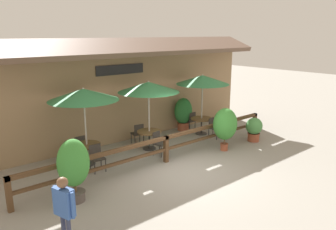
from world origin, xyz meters
The scene contains 20 objects.
ground_plane centered at (0.00, 0.00, 0.00)m, with size 60.00×60.00×0.00m, color gray.
building_facade centered at (0.00, 4.10, 2.16)m, with size 14.28×1.49×4.23m.
patio_railing centered at (0.00, 1.05, 0.70)m, with size 10.40×0.14×0.95m.
patio_umbrella_near centered at (-2.20, 2.63, 2.45)m, with size 2.32×2.32×2.68m.
dining_table_near centered at (-2.20, 2.63, 0.58)m, with size 0.95×0.95×0.73m.
chair_near_streetside centered at (-2.20, 1.95, 0.49)m, with size 0.46×0.46×0.87m.
chair_near_wallside centered at (-2.19, 3.31, 0.49)m, with size 0.44×0.44×0.87m.
patio_umbrella_middle centered at (0.36, 2.50, 2.45)m, with size 2.32×2.32×2.68m.
dining_table_middle centered at (0.36, 2.50, 0.58)m, with size 0.95×0.95×0.73m.
chair_middle_streetside centered at (0.27, 1.78, 0.49)m, with size 0.50×0.50×0.87m.
chair_middle_wallside centered at (0.32, 3.22, 0.49)m, with size 0.49×0.49×0.87m.
patio_umbrella_far centered at (3.33, 2.58, 2.45)m, with size 2.32×2.32×2.68m.
dining_table_far centered at (3.33, 2.58, 0.58)m, with size 0.95×0.95×0.73m.
chair_far_streetside centered at (3.32, 1.85, 0.49)m, with size 0.51×0.51×0.87m.
chair_far_wallside centered at (3.34, 3.31, 0.49)m, with size 0.44×0.44×0.87m.
potted_plant_broad_leaf centered at (2.48, 0.52, 1.03)m, with size 0.97×0.87×1.67m.
potted_plant_entrance_palm centered at (-3.62, 0.50, 1.02)m, with size 0.86×0.77×1.75m.
potted_plant_small_flowering centered at (4.29, 0.47, 0.55)m, with size 0.73×0.66×1.00m.
potted_plant_corner_fern centered at (3.11, 3.55, 0.81)m, with size 0.86×0.77×1.52m.
pedestrian centered at (-4.66, -1.36, 1.07)m, with size 0.32×0.56×1.66m.
Camera 1 is at (-6.87, -7.24, 4.41)m, focal length 35.00 mm.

